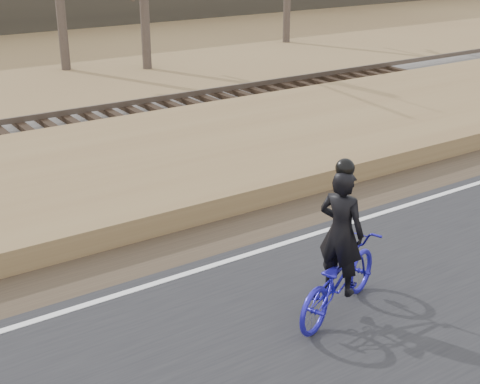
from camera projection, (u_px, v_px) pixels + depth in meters
cyclist at (339, 266)px, 9.38m from camera, size 2.22×1.42×2.33m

